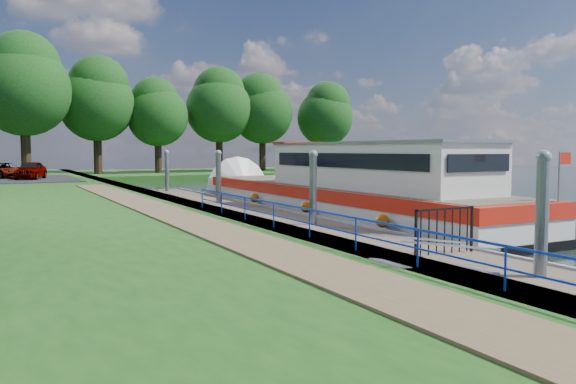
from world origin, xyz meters
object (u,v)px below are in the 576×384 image
barge (331,192)px  car_a (31,170)px  car_d (6,170)px  pontoon (258,217)px

barge → car_a: (-10.72, 24.04, 0.40)m
car_a → car_d: size_ratio=0.94×
pontoon → barge: size_ratio=1.42×
barge → car_d: 29.36m
barge → car_a: 26.33m
pontoon → car_d: bearing=108.1°
car_a → car_d: bearing=139.9°
car_a → car_d: 3.06m
car_a → car_d: car_a is taller
barge → pontoon: bearing=-179.9°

